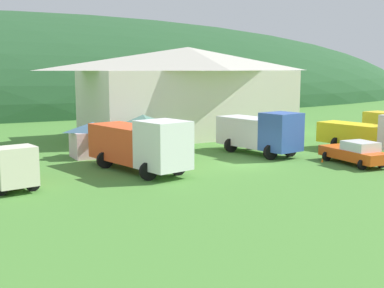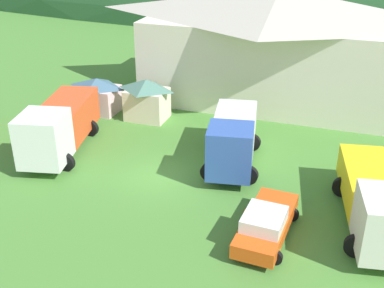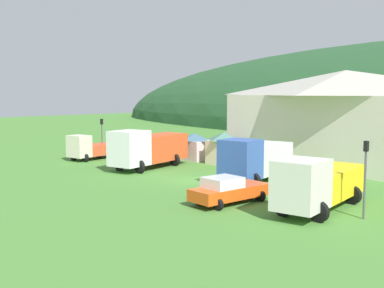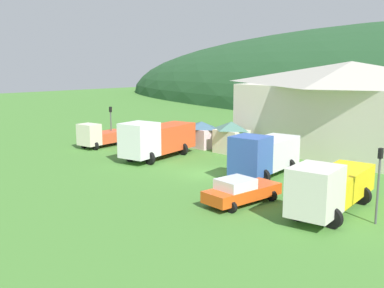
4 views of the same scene
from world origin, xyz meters
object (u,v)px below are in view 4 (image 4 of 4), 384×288
Objects in this scene: play_shed_pink at (202,134)px; flatbed_truck_yellow at (330,186)px; play_shed_cream at (231,137)px; heavy_rig_white at (156,138)px; light_truck_cream at (99,136)px; traffic_cone_mid_row at (267,169)px; service_pickup_orange at (241,191)px; traffic_cone_near_pickup at (242,194)px; traffic_light_west at (111,121)px; depot_building at (349,107)px; traffic_light_east at (379,178)px; box_truck_blue at (264,153)px.

play_shed_pink is 21.63m from flatbed_truck_yellow.
play_shed_cream is 0.36× the size of heavy_rig_white.
flatbed_truck_yellow is at bearing 77.04° from light_truck_cream.
light_truck_cream is 11.92× the size of traffic_cone_mid_row.
heavy_rig_white is (-2.95, -6.70, 0.28)m from play_shed_cream.
play_shed_pink reaches higher than light_truck_cream.
service_pickup_orange is 2.33m from traffic_cone_near_pickup.
service_pickup_orange is at bearing -45.97° from play_shed_cream.
service_pickup_orange is (-4.63, -2.32, -0.77)m from flatbed_truck_yellow.
traffic_light_west is (-27.23, 3.30, 0.84)m from flatbed_truck_yellow.
traffic_light_west reaches higher than play_shed_pink.
light_truck_cream is 0.62× the size of flatbed_truck_yellow.
play_shed_pink is at bearing 127.13° from light_truck_cream.
traffic_light_east is at bearing -57.13° from depot_building.
play_shed_cream is 20.21m from traffic_light_east.
service_pickup_orange is at bearing -80.48° from depot_building.
traffic_light_west reaches higher than flatbed_truck_yellow.
light_truck_cream is at bearing -96.47° from service_pickup_orange.
traffic_light_east reaches higher than heavy_rig_white.
heavy_rig_white is (-10.77, -14.09, -2.60)m from depot_building.
play_shed_cream is 7.19m from traffic_cone_mid_row.
play_shed_pink is 5.42× the size of traffic_cone_near_pickup.
play_shed_cream is 4.05m from play_shed_pink.
play_shed_cream is 5.13× the size of traffic_cone_near_pickup.
flatbed_truck_yellow is 27.45m from traffic_light_west.
heavy_rig_white is at bearing 85.93° from light_truck_cream.
play_shed_cream reaches higher than light_truck_cream.
service_pickup_orange is at bearing 70.44° from light_truck_cream.
traffic_light_west reaches higher than heavy_rig_white.
play_shed_cream is 13.69m from traffic_cone_near_pickup.
play_shed_cream is 0.58× the size of service_pickup_orange.
traffic_cone_near_pickup reaches higher than traffic_cone_mid_row.
light_truck_cream is 29.40m from traffic_light_east.
play_shed_cream is 18.01m from flatbed_truck_yellow.
traffic_light_east is (18.22, -8.70, 0.99)m from play_shed_cream.
flatbed_truck_yellow is (19.63, -9.07, 0.25)m from play_shed_pink.
depot_building reaches higher than light_truck_cream.
service_pickup_orange reaches higher than traffic_cone_near_pickup.
traffic_light_west is (-7.60, -5.77, 1.09)m from play_shed_pink.
play_shed_cream reaches higher than service_pickup_orange.
box_truck_blue is at bearing 86.64° from heavy_rig_white.
heavy_rig_white is 21.27m from traffic_light_east.
traffic_cone_mid_row is at bearing -159.88° from box_truck_blue.
service_pickup_orange is at bearing -62.05° from traffic_cone_mid_row.
depot_building is at bearing 122.87° from traffic_light_east.
heavy_rig_white reaches higher than play_shed_pink.
play_shed_cream is 0.42× the size of box_truck_blue.
traffic_light_west is (-19.30, -0.80, 0.67)m from box_truck_blue.
play_shed_pink is 0.38× the size of heavy_rig_white.
depot_building is 12.59m from box_truck_blue.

